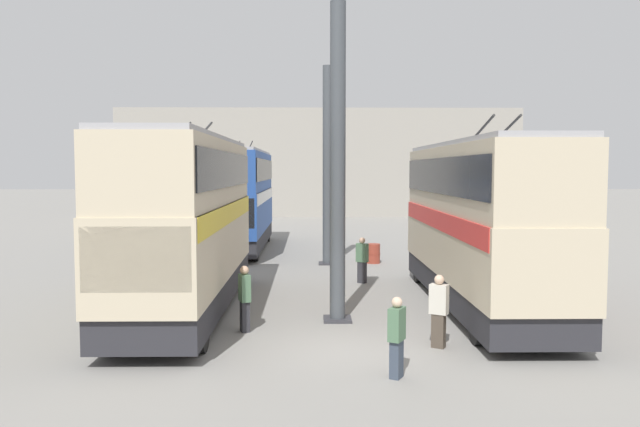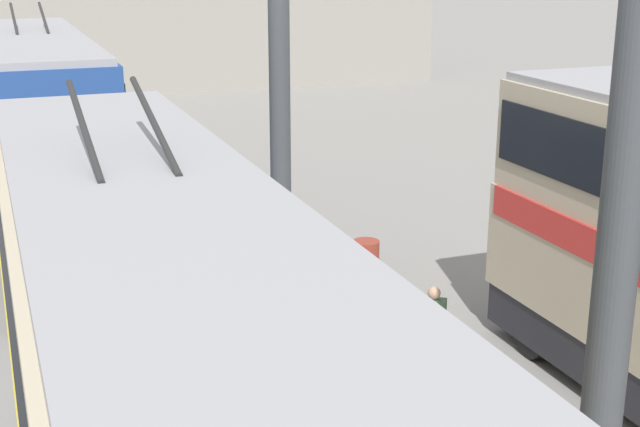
# 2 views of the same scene
# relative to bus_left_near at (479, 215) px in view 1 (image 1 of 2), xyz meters

# --- Properties ---
(ground_plane) EXTENTS (240.00, 240.00, 0.00)m
(ground_plane) POSITION_rel_bus_left_near_xyz_m (-4.51, 4.35, -2.85)
(ground_plane) COLOR gray
(depot_back_wall) EXTENTS (0.50, 36.00, 9.64)m
(depot_back_wall) POSITION_rel_bus_left_near_xyz_m (36.55, 4.35, 1.97)
(depot_back_wall) COLOR gray
(depot_back_wall) RESTS_ON ground_plane
(support_column_near) EXTENTS (0.77, 0.77, 8.74)m
(support_column_near) POSITION_rel_bus_left_near_xyz_m (-1.63, 4.35, 1.40)
(support_column_near) COLOR #42474C
(support_column_near) RESTS_ON ground_plane
(support_column_far) EXTENTS (0.77, 0.77, 8.74)m
(support_column_far) POSITION_rel_bus_left_near_xyz_m (8.77, 4.35, 1.40)
(support_column_far) COLOR #42474C
(support_column_far) RESTS_ON ground_plane
(bus_left_near) EXTENTS (11.35, 2.54, 5.65)m
(bus_left_near) POSITION_rel_bus_left_near_xyz_m (0.00, 0.00, 0.00)
(bus_left_near) COLOR black
(bus_left_near) RESTS_ON ground_plane
(bus_right_mid) EXTENTS (10.82, 2.54, 5.78)m
(bus_right_mid) POSITION_rel_bus_left_near_xyz_m (-0.59, 8.70, 0.09)
(bus_right_mid) COLOR black
(bus_right_mid) RESTS_ON ground_plane
(bus_right_far) EXTENTS (10.84, 2.54, 5.82)m
(bus_right_far) POSITION_rel_bus_left_near_xyz_m (13.78, 8.70, 0.11)
(bus_right_far) COLOR black
(bus_right_far) RESTS_ON ground_plane
(person_by_left_row) EXTENTS (0.42, 0.48, 1.74)m
(person_by_left_row) POSITION_rel_bus_left_near_xyz_m (-4.31, 2.07, -1.92)
(person_by_left_row) COLOR #473D33
(person_by_left_row) RESTS_ON ground_plane
(person_by_right_row) EXTENTS (0.48, 0.37, 1.73)m
(person_by_right_row) POSITION_rel_bus_left_near_xyz_m (-2.78, 6.81, -1.93)
(person_by_right_row) COLOR #2D2D33
(person_by_right_row) RESTS_ON ground_plane
(person_aisle_foreground) EXTENTS (0.48, 0.41, 1.66)m
(person_aisle_foreground) POSITION_rel_bus_left_near_xyz_m (-6.44, 3.36, -1.97)
(person_aisle_foreground) COLOR #384251
(person_aisle_foreground) RESTS_ON ground_plane
(person_aisle_midway) EXTENTS (0.44, 0.48, 1.70)m
(person_aisle_midway) POSITION_rel_bus_left_near_xyz_m (4.14, 3.19, -1.95)
(person_aisle_midway) COLOR #2D2D33
(person_aisle_midway) RESTS_ON ground_plane
(oil_drum) EXTENTS (0.63, 0.63, 0.88)m
(oil_drum) POSITION_rel_bus_left_near_xyz_m (9.04, 2.27, -2.41)
(oil_drum) COLOR #933828
(oil_drum) RESTS_ON ground_plane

